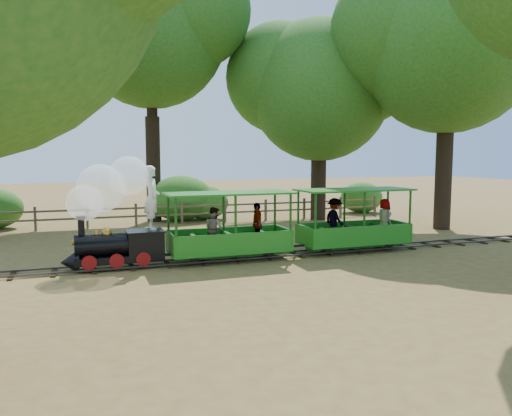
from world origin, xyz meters
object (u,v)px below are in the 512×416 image
object	(u,v)px
carriage_rear	(353,225)
fence	(204,211)
locomotive	(112,204)
carriage_front	(231,233)

from	to	relation	value
carriage_rear	fence	distance (m)	8.51
locomotive	carriage_rear	bearing A→B (deg)	-0.31
locomotive	carriage_rear	distance (m)	7.53
carriage_front	fence	size ratio (longest dim) A/B	0.20
locomotive	fence	size ratio (longest dim) A/B	0.17
locomotive	carriage_front	distance (m)	3.47
carriage_front	carriage_rear	size ratio (longest dim) A/B	1.00
locomotive	carriage_rear	xyz separation A→B (m)	(7.47, -0.04, -0.92)
carriage_rear	carriage_front	bearing A→B (deg)	-179.19
locomotive	carriage_front	xyz separation A→B (m)	(3.34, -0.10, -0.95)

